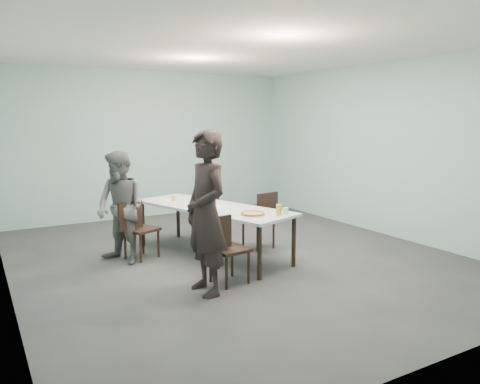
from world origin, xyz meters
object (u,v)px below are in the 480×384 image
chair_near_left (224,245)px  tealight (213,205)px  side_plate (241,209)px  chair_near_right (262,216)px  beer_glass (279,210)px  amber_tumbler (174,198)px  table (212,210)px  diner_near (206,213)px  chair_far_left (137,226)px  pizza (253,214)px  chair_far_right (209,208)px  water_tumbler (285,211)px  diner_far (121,208)px

chair_near_left → tealight: bearing=61.5°
side_plate → tealight: size_ratio=3.21×
chair_near_right → beer_glass: size_ratio=5.80×
amber_tumbler → chair_near_right: bearing=-30.3°
table → diner_near: bearing=-119.3°
chair_near_right → diner_near: (-1.63, -1.33, 0.45)m
chair_far_left → pizza: chair_far_left is taller
table → beer_glass: size_ratio=18.34×
table → chair_far_right: chair_far_right is taller
table → chair_near_left: chair_near_left is taller
chair_far_left → chair_far_right: (1.49, 0.68, 0.00)m
chair_near_left → pizza: size_ratio=2.56×
chair_near_left → chair_far_right: same height
chair_near_right → amber_tumbler: chair_near_right is taller
pizza → chair_far_right: bearing=81.7°
chair_near_left → water_tumbler: (1.03, 0.16, 0.29)m
chair_near_left → beer_glass: 0.97m
chair_far_left → amber_tumbler: 0.84m
pizza → tealight: 0.86m
chair_near_right → chair_far_right: same height
tealight → amber_tumbler: bearing=113.7°
diner_near → tealight: (0.74, 1.30, -0.18)m
side_plate → chair_near_left: bearing=-132.1°
chair_near_right → side_plate: (-0.65, -0.44, 0.25)m
table → pizza: bearing=-78.7°
side_plate → tealight: 0.48m
chair_near_left → amber_tumbler: bearing=78.7°
pizza → water_tumbler: water_tumbler is taller
chair_far_right → beer_glass: size_ratio=5.80×
pizza → chair_near_right: bearing=50.7°
water_tumbler → tealight: size_ratio=1.61×
diner_far → chair_far_right: bearing=85.6°
amber_tumbler → table: bearing=-65.3°
chair_far_right → water_tumbler: (0.14, -2.07, 0.29)m
side_plate → tealight: bearing=119.8°
pizza → side_plate: pizza is taller
pizza → water_tumbler: size_ratio=3.78×
chair_near_left → tealight: size_ratio=15.54×
chair_far_left → water_tumbler: chair_far_left is taller
chair_near_left → beer_glass: size_ratio=5.80×
chair_far_left → amber_tumbler: (0.71, 0.34, 0.29)m
amber_tumbler → tealight: bearing=-66.3°
chair_near_right → pizza: chair_near_right is taller
chair_near_left → chair_far_left: bearing=103.2°
chair_far_left → chair_near_right: 1.96m
water_tumbler → chair_far_left: bearing=139.6°
chair_near_right → beer_glass: (-0.42, -1.06, 0.32)m
beer_glass → amber_tumbler: (-0.79, 1.76, -0.03)m
chair_near_left → chair_near_right: size_ratio=1.00×
chair_near_left → chair_far_left: (-0.60, 1.55, 0.00)m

